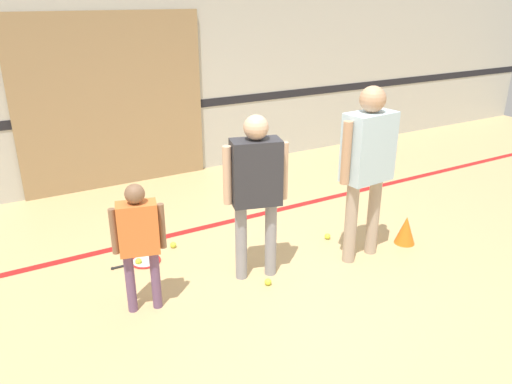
{
  "coord_description": "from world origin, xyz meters",
  "views": [
    {
      "loc": [
        -2.34,
        -3.45,
        2.56
      ],
      "look_at": [
        -0.25,
        0.21,
        0.87
      ],
      "focal_mm": 35.0,
      "sensor_mm": 36.0,
      "label": 1
    }
  ],
  "objects_px": {
    "tennis_ball_stray_left": "(173,245)",
    "person_instructor": "(256,181)",
    "person_student_right": "(368,156)",
    "tennis_ball_near_instructor": "(268,282)",
    "tennis_ball_by_spare_racket": "(139,261)",
    "tennis_ball_stray_right": "(327,236)",
    "training_cone": "(406,230)",
    "racket_spare_on_floor": "(144,261)",
    "person_student_left": "(139,235)"
  },
  "relations": [
    {
      "from": "person_student_right",
      "to": "tennis_ball_by_spare_racket",
      "type": "bearing_deg",
      "value": -30.62
    },
    {
      "from": "person_student_right",
      "to": "training_cone",
      "type": "height_order",
      "value": "person_student_right"
    },
    {
      "from": "person_student_right",
      "to": "racket_spare_on_floor",
      "type": "height_order",
      "value": "person_student_right"
    },
    {
      "from": "racket_spare_on_floor",
      "to": "tennis_ball_stray_right",
      "type": "xyz_separation_m",
      "value": [
        1.94,
        -0.52,
        0.02
      ]
    },
    {
      "from": "tennis_ball_near_instructor",
      "to": "tennis_ball_by_spare_racket",
      "type": "xyz_separation_m",
      "value": [
        -0.94,
        0.98,
        0.0
      ]
    },
    {
      "from": "tennis_ball_by_spare_racket",
      "to": "training_cone",
      "type": "bearing_deg",
      "value": -20.45
    },
    {
      "from": "person_student_left",
      "to": "tennis_ball_near_instructor",
      "type": "bearing_deg",
      "value": 4.18
    },
    {
      "from": "tennis_ball_stray_left",
      "to": "training_cone",
      "type": "relative_size",
      "value": 0.21
    },
    {
      "from": "tennis_ball_by_spare_racket",
      "to": "tennis_ball_stray_right",
      "type": "bearing_deg",
      "value": -14.11
    },
    {
      "from": "tennis_ball_stray_left",
      "to": "racket_spare_on_floor",
      "type": "bearing_deg",
      "value": -158.62
    },
    {
      "from": "person_student_right",
      "to": "racket_spare_on_floor",
      "type": "bearing_deg",
      "value": -31.62
    },
    {
      "from": "person_instructor",
      "to": "person_student_right",
      "type": "xyz_separation_m",
      "value": [
        1.12,
        -0.21,
        0.11
      ]
    },
    {
      "from": "racket_spare_on_floor",
      "to": "tennis_ball_stray_left",
      "type": "relative_size",
      "value": 7.79
    },
    {
      "from": "person_student_right",
      "to": "person_student_left",
      "type": "bearing_deg",
      "value": -10.36
    },
    {
      "from": "tennis_ball_stray_left",
      "to": "tennis_ball_stray_right",
      "type": "height_order",
      "value": "same"
    },
    {
      "from": "tennis_ball_by_spare_racket",
      "to": "tennis_ball_stray_left",
      "type": "distance_m",
      "value": 0.46
    },
    {
      "from": "tennis_ball_near_instructor",
      "to": "tennis_ball_by_spare_racket",
      "type": "distance_m",
      "value": 1.36
    },
    {
      "from": "tennis_ball_stray_right",
      "to": "training_cone",
      "type": "height_order",
      "value": "training_cone"
    },
    {
      "from": "person_student_right",
      "to": "tennis_ball_stray_left",
      "type": "distance_m",
      "value": 2.25
    },
    {
      "from": "racket_spare_on_floor",
      "to": "tennis_ball_by_spare_racket",
      "type": "bearing_deg",
      "value": 15.67
    },
    {
      "from": "racket_spare_on_floor",
      "to": "tennis_ball_near_instructor",
      "type": "distance_m",
      "value": 1.33
    },
    {
      "from": "person_student_right",
      "to": "tennis_ball_stray_right",
      "type": "relative_size",
      "value": 26.82
    },
    {
      "from": "tennis_ball_by_spare_racket",
      "to": "tennis_ball_stray_right",
      "type": "distance_m",
      "value": 2.07
    },
    {
      "from": "tennis_ball_stray_left",
      "to": "person_instructor",
      "type": "bearing_deg",
      "value": -62.05
    },
    {
      "from": "tennis_ball_near_instructor",
      "to": "person_instructor",
      "type": "bearing_deg",
      "value": 93.0
    },
    {
      "from": "tennis_ball_near_instructor",
      "to": "tennis_ball_stray_right",
      "type": "relative_size",
      "value": 1.0
    },
    {
      "from": "person_student_left",
      "to": "tennis_ball_by_spare_racket",
      "type": "relative_size",
      "value": 17.56
    },
    {
      "from": "racket_spare_on_floor",
      "to": "training_cone",
      "type": "xyz_separation_m",
      "value": [
        2.62,
        -1.01,
        0.15
      ]
    },
    {
      "from": "racket_spare_on_floor",
      "to": "tennis_ball_by_spare_racket",
      "type": "height_order",
      "value": "tennis_ball_by_spare_racket"
    },
    {
      "from": "racket_spare_on_floor",
      "to": "tennis_ball_stray_left",
      "type": "bearing_deg",
      "value": -155.69
    },
    {
      "from": "person_student_left",
      "to": "tennis_ball_by_spare_racket",
      "type": "xyz_separation_m",
      "value": [
        0.18,
        0.77,
        -0.68
      ]
    },
    {
      "from": "person_instructor",
      "to": "tennis_ball_near_instructor",
      "type": "relative_size",
      "value": 24.05
    },
    {
      "from": "person_student_left",
      "to": "racket_spare_on_floor",
      "type": "relative_size",
      "value": 2.25
    },
    {
      "from": "person_student_right",
      "to": "tennis_ball_near_instructor",
      "type": "bearing_deg",
      "value": -5.13
    },
    {
      "from": "tennis_ball_near_instructor",
      "to": "training_cone",
      "type": "distance_m",
      "value": 1.74
    },
    {
      "from": "tennis_ball_near_instructor",
      "to": "training_cone",
      "type": "xyz_separation_m",
      "value": [
        1.74,
        -0.02,
        0.12
      ]
    },
    {
      "from": "person_instructor",
      "to": "tennis_ball_stray_left",
      "type": "bearing_deg",
      "value": 133.77
    },
    {
      "from": "tennis_ball_by_spare_racket",
      "to": "tennis_ball_stray_right",
      "type": "xyz_separation_m",
      "value": [
        2.0,
        -0.5,
        0.0
      ]
    },
    {
      "from": "person_student_left",
      "to": "tennis_ball_stray_right",
      "type": "height_order",
      "value": "person_student_left"
    },
    {
      "from": "person_instructor",
      "to": "tennis_ball_stray_left",
      "type": "relative_size",
      "value": 24.05
    },
    {
      "from": "person_student_left",
      "to": "tennis_ball_by_spare_racket",
      "type": "bearing_deg",
      "value": 91.49
    },
    {
      "from": "tennis_ball_stray_left",
      "to": "tennis_ball_near_instructor",
      "type": "bearing_deg",
      "value": -66.05
    },
    {
      "from": "person_student_right",
      "to": "tennis_ball_stray_left",
      "type": "relative_size",
      "value": 26.82
    },
    {
      "from": "tennis_ball_stray_right",
      "to": "tennis_ball_near_instructor",
      "type": "bearing_deg",
      "value": -155.86
    },
    {
      "from": "person_instructor",
      "to": "racket_spare_on_floor",
      "type": "distance_m",
      "value": 1.52
    },
    {
      "from": "tennis_ball_stray_left",
      "to": "training_cone",
      "type": "distance_m",
      "value": 2.53
    },
    {
      "from": "person_instructor",
      "to": "training_cone",
      "type": "bearing_deg",
      "value": 8.48
    },
    {
      "from": "tennis_ball_stray_right",
      "to": "person_instructor",
      "type": "bearing_deg",
      "value": -165.87
    },
    {
      "from": "person_instructor",
      "to": "person_student_left",
      "type": "bearing_deg",
      "value": -164.18
    },
    {
      "from": "racket_spare_on_floor",
      "to": "tennis_ball_stray_right",
      "type": "bearing_deg",
      "value": 168.02
    }
  ]
}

